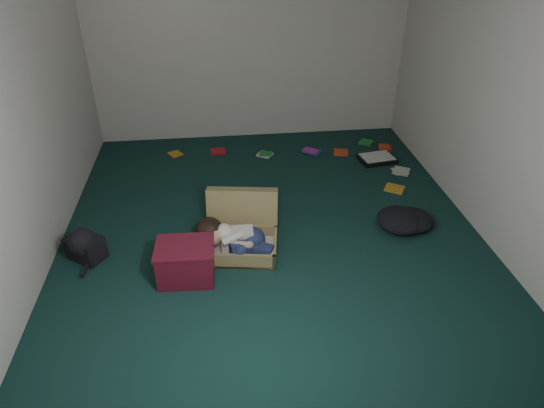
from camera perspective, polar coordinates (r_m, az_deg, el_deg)
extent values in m
plane|color=#102F2B|center=(4.82, -0.21, -2.60)|extent=(4.50, 4.50, 0.00)
plane|color=silver|center=(6.38, -2.71, 18.90)|extent=(4.50, 0.00, 4.50)
plane|color=silver|center=(2.26, 6.37, -7.49)|extent=(4.50, 0.00, 4.50)
plane|color=silver|center=(4.47, -27.03, 9.78)|extent=(0.00, 4.50, 4.50)
plane|color=silver|center=(4.86, 24.44, 12.00)|extent=(0.00, 4.50, 4.50)
cube|color=#938351|center=(4.43, -3.79, -4.97)|extent=(0.73, 0.57, 0.15)
cube|color=silver|center=(4.45, -3.77, -5.36)|extent=(0.67, 0.51, 0.02)
cube|color=#938351|center=(4.59, -3.50, -1.03)|extent=(0.69, 0.31, 0.49)
cube|color=white|center=(4.37, -4.10, -4.20)|extent=(0.29, 0.17, 0.21)
sphere|color=tan|center=(4.34, -6.99, -3.73)|extent=(0.18, 0.18, 0.18)
ellipsoid|color=black|center=(4.37, -7.42, -2.96)|extent=(0.24, 0.25, 0.21)
ellipsoid|color=navy|center=(4.36, -2.22, -4.18)|extent=(0.22, 0.25, 0.21)
cube|color=navy|center=(4.29, -3.34, -5.08)|extent=(0.27, 0.18, 0.13)
cube|color=navy|center=(4.29, -1.43, -5.46)|extent=(0.26, 0.21, 0.10)
sphere|color=white|center=(4.32, -0.20, -5.46)|extent=(0.10, 0.10, 0.10)
sphere|color=white|center=(4.27, -0.23, -6.11)|extent=(0.10, 0.10, 0.10)
cylinder|color=tan|center=(4.24, -3.65, -4.74)|extent=(0.18, 0.08, 0.06)
cube|color=#5A1222|center=(4.17, -10.09, -6.85)|extent=(0.48, 0.38, 0.31)
cube|color=#5A1222|center=(4.07, -10.31, -5.02)|extent=(0.50, 0.40, 0.02)
cube|color=black|center=(6.19, 12.23, 5.23)|extent=(0.47, 0.38, 0.05)
cube|color=white|center=(6.18, 12.26, 5.48)|extent=(0.42, 0.33, 0.01)
cube|color=gold|center=(6.33, -11.29, 5.80)|extent=(0.19, 0.15, 0.02)
cube|color=red|center=(6.31, -6.36, 6.15)|extent=(0.24, 0.23, 0.02)
cube|color=silver|center=(6.19, -0.85, 5.81)|extent=(0.19, 0.23, 0.02)
cube|color=#1C589A|center=(6.29, 4.76, 6.14)|extent=(0.21, 0.23, 0.02)
cube|color=red|center=(6.30, 8.11, 5.99)|extent=(0.24, 0.23, 0.02)
cube|color=#217C2E|center=(6.64, 11.02, 7.09)|extent=(0.21, 0.16, 0.02)
cube|color=purple|center=(6.19, 12.47, 5.02)|extent=(0.24, 0.24, 0.02)
cube|color=beige|center=(6.00, 14.96, 3.77)|extent=(0.18, 0.22, 0.02)
cube|color=gold|center=(5.59, 14.21, 1.73)|extent=(0.22, 0.24, 0.02)
cube|color=red|center=(6.52, 13.24, 6.35)|extent=(0.24, 0.22, 0.02)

